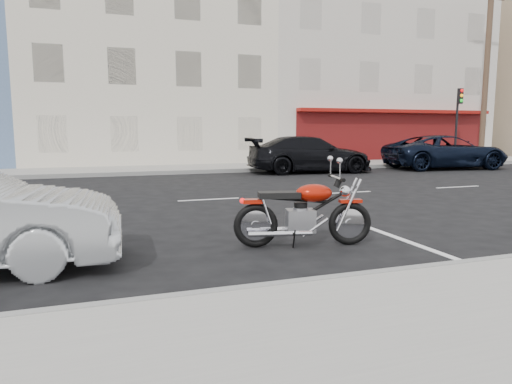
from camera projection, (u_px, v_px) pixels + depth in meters
ground at (281, 196)px, 12.39m from camera, size 120.00×120.00×0.00m
sidewalk_far at (90, 171)px, 18.92m from camera, size 80.00×3.40×0.15m
curb_near at (64, 315)px, 4.21m from camera, size 80.00×0.12×0.16m
curb_far at (90, 175)px, 17.33m from camera, size 80.00×0.12×0.16m
bldg_cream at (143, 60)px, 26.24m from camera, size 12.00×12.00×11.50m
bldg_corner at (343, 62)px, 30.36m from camera, size 14.00×12.00×12.50m
utility_pole at (486, 75)px, 24.80m from camera, size 1.80×0.30×9.00m
traffic_light at (458, 115)px, 24.20m from camera, size 0.26×0.30×3.80m
fire_hydrant at (431, 154)px, 24.15m from camera, size 0.20×0.20×0.72m
motorcycle at (352, 214)px, 7.06m from camera, size 2.12×0.83×1.08m
suv_far at (445, 152)px, 20.97m from camera, size 5.82×3.21×1.54m
car_far at (310, 154)px, 19.10m from camera, size 5.42×2.59×1.52m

